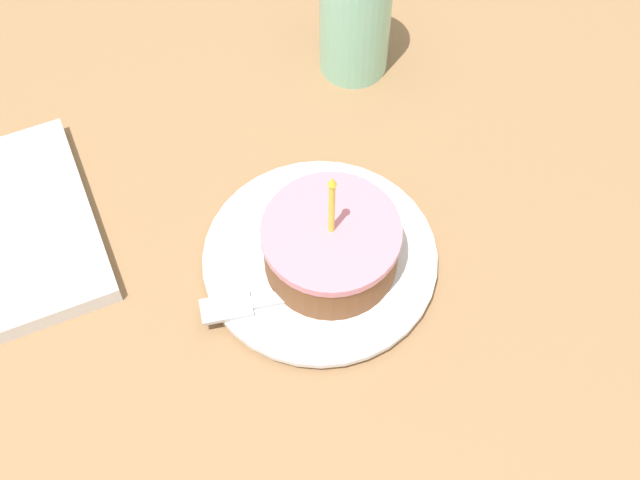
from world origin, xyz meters
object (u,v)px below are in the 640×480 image
object	(u,v)px
fork	(283,297)
cake_slice	(331,246)
bottle	(355,10)
plate	(320,259)

from	to	relation	value
fork	cake_slice	bearing A→B (deg)	108.90
cake_slice	bottle	xyz separation A→B (m)	(-0.22, 0.12, 0.03)
cake_slice	fork	world-z (taller)	cake_slice
plate	cake_slice	size ratio (longest dim) A/B	1.64
bottle	cake_slice	bearing A→B (deg)	-28.74
plate	fork	bearing A→B (deg)	-59.71
fork	plate	bearing A→B (deg)	120.29
fork	bottle	xyz separation A→B (m)	(-0.24, 0.18, 0.06)
plate	bottle	bearing A→B (deg)	148.92
plate	bottle	world-z (taller)	bottle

